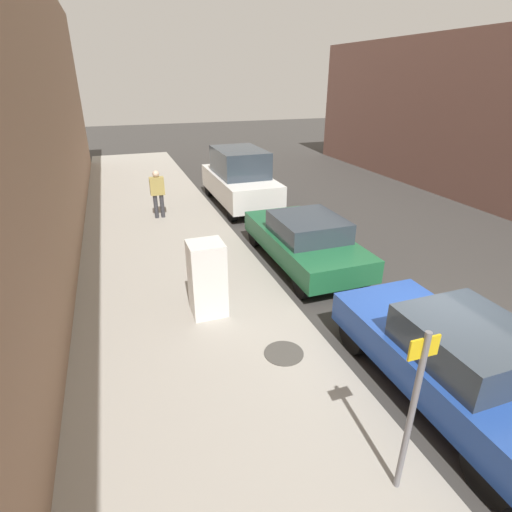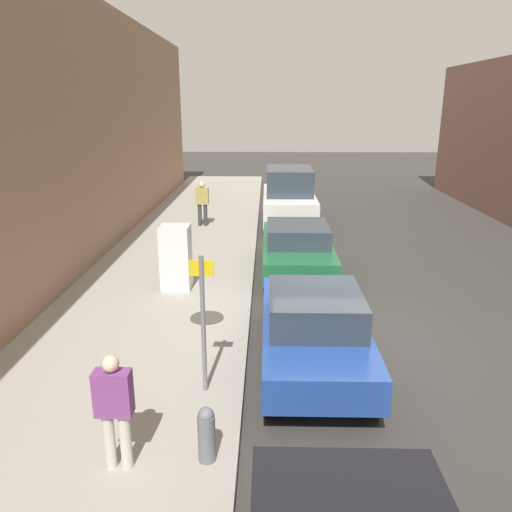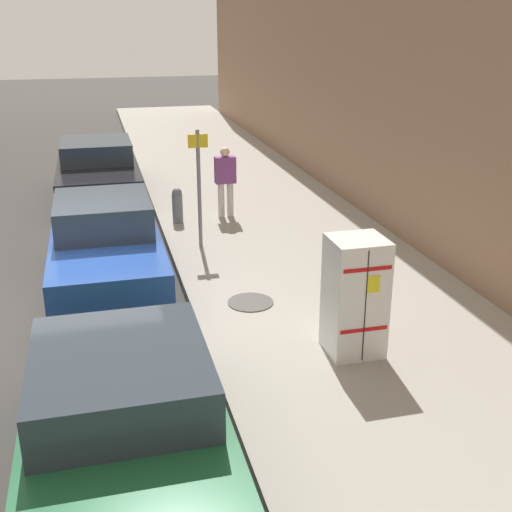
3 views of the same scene
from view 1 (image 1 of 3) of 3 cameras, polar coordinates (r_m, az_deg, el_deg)
name	(u,v)px [view 1 (image 1 of 3)]	position (r m, az deg, el deg)	size (l,w,h in m)	color
ground_plane	(432,354)	(8.15, 23.81, -12.63)	(80.00, 80.00, 0.00)	#383533
sidewalk_slab	(221,405)	(6.47, -5.02, -20.44)	(4.47, 44.00, 0.15)	#9E998E
discarded_refrigerator	(207,279)	(8.03, -6.99, -3.24)	(0.69, 0.66, 1.55)	white
manhole_cover	(284,353)	(7.26, 3.99, -13.68)	(0.70, 0.70, 0.02)	#47443F
street_sign_post	(413,406)	(4.86, 21.50, -19.34)	(0.36, 0.07, 2.20)	slate
pedestrian_walking_far	(158,191)	(13.99, -13.89, 9.00)	(0.47, 0.22, 1.62)	#333338
parked_hatchback_blue	(455,359)	(6.87, 26.57, -13.03)	(1.75, 4.15, 1.45)	#23479E
parked_sedan_green	(305,239)	(10.52, 6.95, 2.37)	(1.83, 4.39, 1.38)	#1E6038
parked_van_white	(240,178)	(15.47, -2.35, 11.06)	(1.91, 4.62, 2.15)	silver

